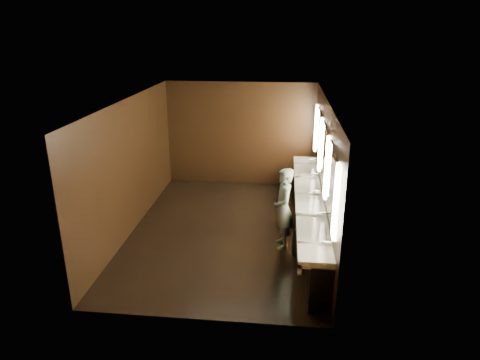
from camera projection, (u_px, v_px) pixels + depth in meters
The scene contains 10 objects.
floor at pixel (226, 230), 9.26m from camera, with size 6.00×6.00×0.00m, color black.
ceiling at pixel (224, 101), 8.30m from camera, with size 4.00×6.00×0.02m, color #2D2D2B.
wall_back at pixel (240, 134), 11.59m from camera, with size 4.00×0.02×2.80m, color black.
wall_front at pixel (196, 236), 5.98m from camera, with size 4.00×0.02×2.80m, color black.
wall_left at pixel (131, 166), 8.98m from camera, with size 0.02×6.00×2.80m, color black.
wall_right at pixel (324, 172), 8.58m from camera, with size 0.02×6.00×2.80m, color black.
sink_counter at pixel (311, 213), 8.91m from camera, with size 0.55×5.40×1.01m.
mirror_band at pixel (324, 156), 8.47m from camera, with size 0.06×5.03×1.15m.
person at pixel (283, 208), 8.33m from camera, with size 0.60×0.39×1.63m, color #7DADBA.
trash_bin at pixel (301, 242), 8.20m from camera, with size 0.33×0.33×0.51m, color black.
Camera 1 is at (1.18, -8.26, 4.18)m, focal length 32.00 mm.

